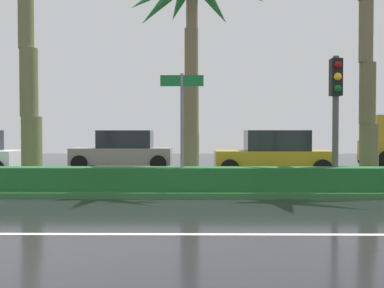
% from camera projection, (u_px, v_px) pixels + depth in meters
% --- Properties ---
extents(ground_plane, '(90.00, 42.00, 0.10)m').
position_uv_depth(ground_plane, '(122.00, 187.00, 14.81)').
color(ground_plane, black).
extents(near_lane_divider_stripe, '(81.00, 0.14, 0.01)m').
position_uv_depth(near_lane_divider_stripe, '(54.00, 234.00, 7.82)').
color(near_lane_divider_stripe, white).
rests_on(near_lane_divider_stripe, ground_plane).
extents(median_strip, '(85.50, 4.00, 0.15)m').
position_uv_depth(median_strip, '(116.00, 187.00, 13.81)').
color(median_strip, '#2D6B33').
rests_on(median_strip, ground_plane).
extents(median_hedge, '(76.50, 0.70, 0.60)m').
position_uv_depth(median_hedge, '(107.00, 179.00, 12.40)').
color(median_hedge, '#1E6028').
rests_on(median_hedge, median_strip).
extents(palm_tree_centre, '(4.11, 4.30, 6.57)m').
position_uv_depth(palm_tree_centre, '(191.00, 7.00, 13.79)').
color(palm_tree_centre, brown).
rests_on(palm_tree_centre, median_strip).
extents(traffic_signal_median_right, '(0.28, 0.43, 3.48)m').
position_uv_depth(traffic_signal_median_right, '(336.00, 98.00, 12.34)').
color(traffic_signal_median_right, '#4C4C47').
rests_on(traffic_signal_median_right, median_strip).
extents(street_name_sign, '(1.10, 0.08, 3.00)m').
position_uv_depth(street_name_sign, '(182.00, 116.00, 12.15)').
color(street_name_sign, slate).
rests_on(street_name_sign, median_strip).
extents(car_in_traffic_second, '(4.30, 2.02, 1.72)m').
position_uv_depth(car_in_traffic_second, '(123.00, 151.00, 20.78)').
color(car_in_traffic_second, gray).
rests_on(car_in_traffic_second, ground_plane).
extents(car_in_traffic_third, '(4.30, 2.02, 1.72)m').
position_uv_depth(car_in_traffic_third, '(274.00, 154.00, 17.91)').
color(car_in_traffic_third, '#B28C1E').
rests_on(car_in_traffic_third, ground_plane).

